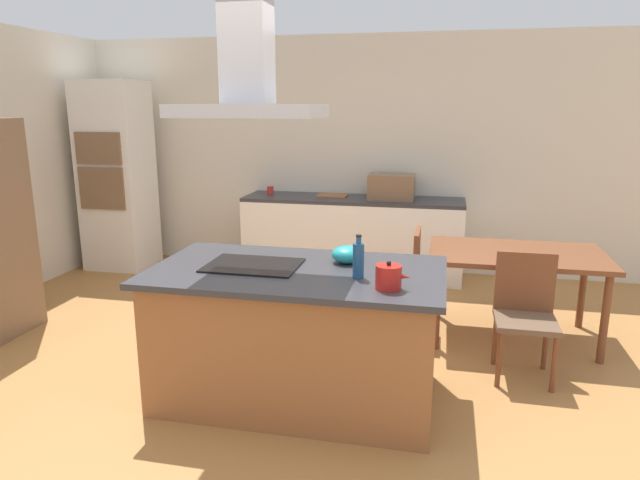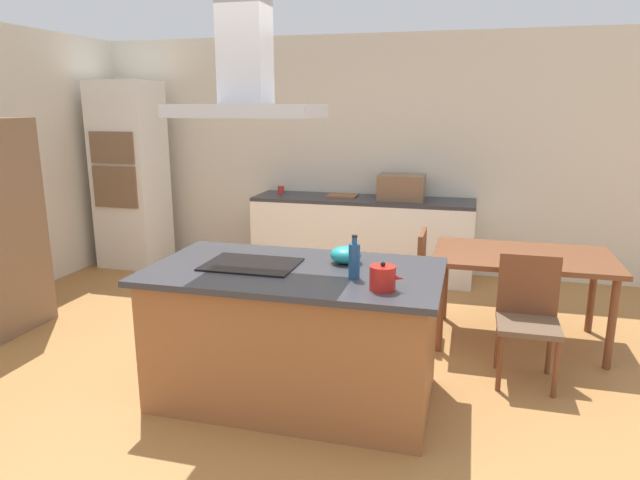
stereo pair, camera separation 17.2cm
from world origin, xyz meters
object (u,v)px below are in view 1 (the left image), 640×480
Objects in this scene: wall_oven_stack at (117,176)px; chair_at_left_end at (404,273)px; cutting_board at (332,196)px; chair_facing_island at (525,307)px; mixing_bowl at (347,254)px; coffee_mug_red at (270,190)px; range_hood at (248,75)px; dining_table at (516,262)px; olive_oil_bottle at (358,260)px; tea_kettle at (389,277)px; cooktop at (253,265)px; countertop_microwave at (392,187)px.

wall_oven_stack is 2.47× the size of chair_at_left_end.
cutting_board is 2.94m from chair_facing_island.
chair_facing_island is at bearing -23.89° from wall_oven_stack.
mixing_bowl is 2.79m from cutting_board.
wall_oven_stack reaches higher than coffee_mug_red.
range_hood is (-0.59, -0.21, 1.14)m from mixing_bowl.
cutting_board is 2.45m from dining_table.
coffee_mug_red is (-1.51, 3.06, -0.07)m from olive_oil_bottle.
range_hood is at bearing -45.46° from wall_oven_stack.
olive_oil_bottle reaches higher than cutting_board.
cutting_board is 1.88m from chair_at_left_end.
range_hood reaches higher than chair_facing_island.
dining_table is at bearing -16.29° from wall_oven_stack.
wall_oven_stack is at bearing 156.11° from chair_facing_island.
dining_table is (1.22, 1.15, -0.29)m from mixing_bowl.
wall_oven_stack reaches higher than tea_kettle.
cooktop is at bearing -143.06° from dining_table.
countertop_microwave is at bearing -4.19° from cutting_board.
coffee_mug_red is at bearing 116.29° from olive_oil_bottle.
cutting_board is at bearing 175.81° from countertop_microwave.
tea_kettle is 0.23× the size of chair_facing_island.
cooktop is 3.72m from wall_oven_stack.
mixing_bowl is at bearing 19.80° from cooktop.
mixing_bowl is at bearing -76.73° from cutting_board.
cooktop is 1.20m from range_hood.
wall_oven_stack reaches higher than cooktop.
chair_facing_island is at bearing 36.07° from olive_oil_bottle.
olive_oil_bottle is at bearing -126.83° from dining_table.
mixing_bowl reaches higher than chair_facing_island.
cooktop reaches higher than dining_table.
coffee_mug_red is 0.75m from cutting_board.
mixing_bowl is 0.42× the size of countertop_microwave.
wall_oven_stack is at bearing 159.76° from chair_at_left_end.
chair_facing_island is at bearing 47.35° from tea_kettle.
mixing_bowl is 0.15× the size of dining_table.
range_hood reaches higher than chair_at_left_end.
dining_table is at bearing -52.28° from countertop_microwave.
chair_at_left_end is at bearing 90.72° from tea_kettle.
olive_oil_bottle is 0.30× the size of chair_at_left_end.
chair_at_left_end is at bearing 56.73° from range_hood.
dining_table is at bearing -40.20° from cutting_board.
cooktop is 2.27m from dining_table.
mixing_bowl is 0.23× the size of range_hood.
chair_at_left_end is at bearing 143.99° from chair_facing_island.
range_hood is (-0.91, 0.28, 1.13)m from tea_kettle.
countertop_microwave reaches higher than cooktop.
olive_oil_bottle reaches higher than chair_facing_island.
cooktop is at bearing -74.80° from coffee_mug_red.
range_hood is (-0.71, 0.11, 1.09)m from olive_oil_bottle.
coffee_mug_red reaches higher than chair_facing_island.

